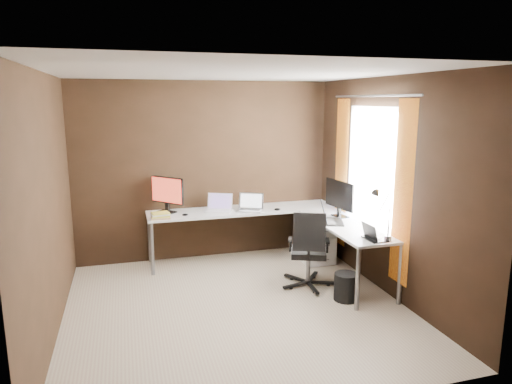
{
  "coord_description": "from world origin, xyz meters",
  "views": [
    {
      "loc": [
        -1.08,
        -4.52,
        2.23
      ],
      "look_at": [
        0.5,
        0.95,
        1.08
      ],
      "focal_mm": 32.0,
      "sensor_mm": 36.0,
      "label": 1
    }
  ],
  "objects_px": {
    "monitor_right": "(340,197)",
    "book_stack": "(161,216)",
    "desk_lamp": "(381,208)",
    "office_chair": "(308,264)",
    "laptop_silver": "(250,207)",
    "laptop_black_big": "(329,218)",
    "laptop_black_small": "(373,236)",
    "drawer_pedestal": "(316,240)",
    "laptop_white": "(219,207)",
    "monitor_left": "(167,193)",
    "wastebasket": "(346,287)"
  },
  "relations": [
    {
      "from": "laptop_black_big",
      "to": "desk_lamp",
      "type": "relative_size",
      "value": 0.82
    },
    {
      "from": "drawer_pedestal",
      "to": "wastebasket",
      "type": "relative_size",
      "value": 1.92
    },
    {
      "from": "laptop_black_big",
      "to": "desk_lamp",
      "type": "distance_m",
      "value": 0.9
    },
    {
      "from": "monitor_right",
      "to": "wastebasket",
      "type": "xyz_separation_m",
      "value": [
        -0.33,
        -0.89,
        -0.85
      ]
    },
    {
      "from": "monitor_left",
      "to": "laptop_silver",
      "type": "relative_size",
      "value": 1.16
    },
    {
      "from": "book_stack",
      "to": "wastebasket",
      "type": "xyz_separation_m",
      "value": [
        1.93,
        -1.46,
        -0.61
      ]
    },
    {
      "from": "book_stack",
      "to": "laptop_black_small",
      "type": "bearing_deg",
      "value": -36.3
    },
    {
      "from": "monitor_left",
      "to": "laptop_silver",
      "type": "bearing_deg",
      "value": 36.82
    },
    {
      "from": "monitor_left",
      "to": "laptop_black_big",
      "type": "height_order",
      "value": "monitor_left"
    },
    {
      "from": "laptop_silver",
      "to": "desk_lamp",
      "type": "relative_size",
      "value": 0.75
    },
    {
      "from": "laptop_silver",
      "to": "laptop_black_big",
      "type": "distance_m",
      "value": 1.18
    },
    {
      "from": "office_chair",
      "to": "book_stack",
      "type": "bearing_deg",
      "value": 171.57
    },
    {
      "from": "laptop_white",
      "to": "laptop_black_big",
      "type": "relative_size",
      "value": 0.91
    },
    {
      "from": "drawer_pedestal",
      "to": "desk_lamp",
      "type": "bearing_deg",
      "value": -85.23
    },
    {
      "from": "laptop_black_small",
      "to": "book_stack",
      "type": "height_order",
      "value": "laptop_black_small"
    },
    {
      "from": "laptop_black_small",
      "to": "book_stack",
      "type": "distance_m",
      "value": 2.68
    },
    {
      "from": "office_chair",
      "to": "drawer_pedestal",
      "type": "bearing_deg",
      "value": 83.09
    },
    {
      "from": "laptop_white",
      "to": "drawer_pedestal",
      "type": "bearing_deg",
      "value": 9.04
    },
    {
      "from": "book_stack",
      "to": "desk_lamp",
      "type": "height_order",
      "value": "desk_lamp"
    },
    {
      "from": "laptop_white",
      "to": "laptop_black_big",
      "type": "bearing_deg",
      "value": -14.8
    },
    {
      "from": "laptop_black_big",
      "to": "laptop_black_small",
      "type": "height_order",
      "value": "laptop_black_big"
    },
    {
      "from": "laptop_black_big",
      "to": "wastebasket",
      "type": "relative_size",
      "value": 1.47
    },
    {
      "from": "laptop_black_small",
      "to": "book_stack",
      "type": "bearing_deg",
      "value": 52.36
    },
    {
      "from": "desk_lamp",
      "to": "wastebasket",
      "type": "xyz_separation_m",
      "value": [
        -0.3,
        0.14,
        -0.93
      ]
    },
    {
      "from": "monitor_right",
      "to": "laptop_white",
      "type": "height_order",
      "value": "monitor_right"
    },
    {
      "from": "drawer_pedestal",
      "to": "wastebasket",
      "type": "xyz_separation_m",
      "value": [
        -0.18,
        -1.29,
        -0.14
      ]
    },
    {
      "from": "monitor_right",
      "to": "book_stack",
      "type": "distance_m",
      "value": 2.34
    },
    {
      "from": "laptop_black_big",
      "to": "wastebasket",
      "type": "xyz_separation_m",
      "value": [
        -0.08,
        -0.67,
        -0.63
      ]
    },
    {
      "from": "monitor_right",
      "to": "laptop_white",
      "type": "distance_m",
      "value": 1.65
    },
    {
      "from": "monitor_left",
      "to": "book_stack",
      "type": "xyz_separation_m",
      "value": [
        -0.12,
        -0.31,
        -0.24
      ]
    },
    {
      "from": "laptop_black_small",
      "to": "office_chair",
      "type": "xyz_separation_m",
      "value": [
        -0.5,
        0.61,
        -0.49
      ]
    },
    {
      "from": "drawer_pedestal",
      "to": "desk_lamp",
      "type": "relative_size",
      "value": 1.07
    },
    {
      "from": "drawer_pedestal",
      "to": "laptop_white",
      "type": "bearing_deg",
      "value": 164.34
    },
    {
      "from": "wastebasket",
      "to": "laptop_silver",
      "type": "bearing_deg",
      "value": 113.9
    },
    {
      "from": "wastebasket",
      "to": "book_stack",
      "type": "bearing_deg",
      "value": 142.89
    },
    {
      "from": "book_stack",
      "to": "desk_lamp",
      "type": "bearing_deg",
      "value": -35.7
    },
    {
      "from": "monitor_right",
      "to": "book_stack",
      "type": "bearing_deg",
      "value": 66.84
    },
    {
      "from": "laptop_silver",
      "to": "wastebasket",
      "type": "distance_m",
      "value": 1.82
    },
    {
      "from": "laptop_black_big",
      "to": "laptop_black_small",
      "type": "relative_size",
      "value": 1.65
    },
    {
      "from": "monitor_left",
      "to": "laptop_silver",
      "type": "xyz_separation_m",
      "value": [
        1.12,
        -0.21,
        -0.22
      ]
    },
    {
      "from": "drawer_pedestal",
      "to": "laptop_silver",
      "type": "relative_size",
      "value": 1.43
    },
    {
      "from": "laptop_silver",
      "to": "laptop_black_big",
      "type": "relative_size",
      "value": 0.92
    },
    {
      "from": "drawer_pedestal",
      "to": "laptop_silver",
      "type": "height_order",
      "value": "laptop_silver"
    },
    {
      "from": "desk_lamp",
      "to": "office_chair",
      "type": "distance_m",
      "value": 1.17
    },
    {
      "from": "monitor_right",
      "to": "book_stack",
      "type": "relative_size",
      "value": 2.31
    },
    {
      "from": "book_stack",
      "to": "wastebasket",
      "type": "height_order",
      "value": "book_stack"
    },
    {
      "from": "laptop_black_small",
      "to": "monitor_left",
      "type": "bearing_deg",
      "value": 45.78
    },
    {
      "from": "drawer_pedestal",
      "to": "laptop_black_small",
      "type": "height_order",
      "value": "laptop_black_small"
    },
    {
      "from": "drawer_pedestal",
      "to": "book_stack",
      "type": "height_order",
      "value": "book_stack"
    },
    {
      "from": "laptop_black_small",
      "to": "wastebasket",
      "type": "xyz_separation_m",
      "value": [
        -0.23,
        0.13,
        -0.62
      ]
    }
  ]
}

